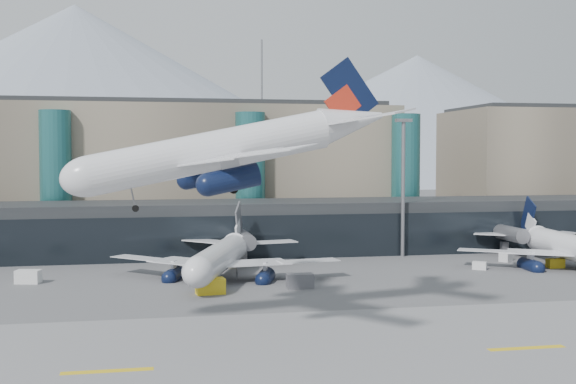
# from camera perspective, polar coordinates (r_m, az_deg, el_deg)

# --- Properties ---
(ground) EXTENTS (900.00, 900.00, 0.00)m
(ground) POSITION_cam_1_polar(r_m,az_deg,el_deg) (83.00, 0.67, -10.27)
(ground) COLOR #515154
(ground) RESTS_ON ground
(runway_strip) EXTENTS (400.00, 40.00, 0.04)m
(runway_strip) POSITION_cam_1_polar(r_m,az_deg,el_deg) (68.84, 3.24, -13.05)
(runway_strip) COLOR slate
(runway_strip) RESTS_ON ground
(runway_markings) EXTENTS (128.00, 1.00, 0.02)m
(runway_markings) POSITION_cam_1_polar(r_m,az_deg,el_deg) (68.83, 3.24, -13.03)
(runway_markings) COLOR gold
(runway_markings) RESTS_ON ground
(concourse) EXTENTS (170.00, 27.00, 10.00)m
(concourse) POSITION_cam_1_polar(r_m,az_deg,el_deg) (138.54, -4.12, -2.84)
(concourse) COLOR black
(concourse) RESTS_ON ground
(terminal_main) EXTENTS (130.00, 30.00, 31.00)m
(terminal_main) POSITION_cam_1_polar(r_m,az_deg,el_deg) (169.42, -13.86, 1.69)
(terminal_main) COLOR gray
(terminal_main) RESTS_ON ground
(teal_towers) EXTENTS (116.40, 19.40, 46.00)m
(teal_towers) POSITION_cam_1_polar(r_m,az_deg,el_deg) (153.25, -10.42, 1.07)
(teal_towers) COLOR #236264
(teal_towers) RESTS_ON ground
(mountain_ridge) EXTENTS (910.00, 400.00, 110.00)m
(mountain_ridge) POSITION_cam_1_polar(r_m,az_deg,el_deg) (461.05, -6.90, 6.30)
(mountain_ridge) COLOR gray
(mountain_ridge) RESTS_ON ground
(lightmast_mid) EXTENTS (3.00, 1.20, 25.60)m
(lightmast_mid) POSITION_cam_1_polar(r_m,az_deg,el_deg) (135.35, 9.08, 1.00)
(lightmast_mid) COLOR slate
(lightmast_mid) RESTS_ON ground
(hero_jet) EXTENTS (36.10, 36.49, 11.80)m
(hero_jet) POSITION_cam_1_polar(r_m,az_deg,el_deg) (76.35, -3.60, 4.36)
(hero_jet) COLOR silver
(hero_jet) RESTS_ON ground
(jet_parked_mid) EXTENTS (36.35, 38.18, 12.26)m
(jet_parked_mid) POSITION_cam_1_polar(r_m,az_deg,el_deg) (113.11, -5.10, -4.33)
(jet_parked_mid) COLOR silver
(jet_parked_mid) RESTS_ON ground
(jet_parked_right) EXTENTS (38.76, 38.25, 12.52)m
(jet_parked_right) POSITION_cam_1_polar(r_m,az_deg,el_deg) (132.24, 20.85, -3.41)
(jet_parked_right) COLOR silver
(jet_parked_right) RESTS_ON ground
(veh_a) EXTENTS (3.87, 2.73, 1.97)m
(veh_a) POSITION_cam_1_polar(r_m,az_deg,el_deg) (113.78, -19.84, -6.31)
(veh_a) COLOR silver
(veh_a) RESTS_ON ground
(veh_b) EXTENTS (2.01, 2.89, 1.55)m
(veh_b) POSITION_cam_1_polar(r_m,az_deg,el_deg) (123.95, -4.89, -5.49)
(veh_b) COLOR gold
(veh_b) RESTS_ON ground
(veh_c) EXTENTS (3.77, 2.00, 2.08)m
(veh_c) POSITION_cam_1_polar(r_m,az_deg,el_deg) (103.25, 0.96, -7.04)
(veh_c) COLOR #525257
(veh_c) RESTS_ON ground
(veh_d) EXTENTS (3.33, 3.34, 1.75)m
(veh_d) POSITION_cam_1_polar(r_m,az_deg,el_deg) (134.63, 16.83, -4.89)
(veh_d) COLOR silver
(veh_d) RESTS_ON ground
(veh_e) EXTENTS (2.83, 1.68, 1.57)m
(veh_e) POSITION_cam_1_polar(r_m,az_deg,el_deg) (129.41, 20.37, -5.30)
(veh_e) COLOR gold
(veh_e) RESTS_ON ground
(veh_g) EXTENTS (2.58, 2.35, 1.30)m
(veh_g) POSITION_cam_1_polar(r_m,az_deg,el_deg) (123.88, 14.90, -5.64)
(veh_g) COLOR silver
(veh_g) RESTS_ON ground
(veh_h) EXTENTS (4.11, 2.53, 2.14)m
(veh_h) POSITION_cam_1_polar(r_m,az_deg,el_deg) (99.61, -6.15, -7.41)
(veh_h) COLOR gold
(veh_h) RESTS_ON ground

